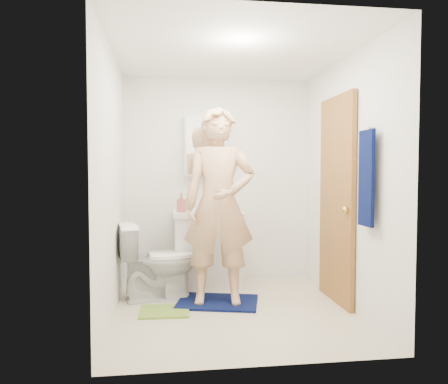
% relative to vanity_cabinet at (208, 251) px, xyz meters
% --- Properties ---
extents(floor, '(2.20, 2.40, 0.02)m').
position_rel_vanity_cabinet_xyz_m(floor, '(0.15, -0.91, -0.41)').
color(floor, beige).
rests_on(floor, ground).
extents(ceiling, '(2.20, 2.40, 0.02)m').
position_rel_vanity_cabinet_xyz_m(ceiling, '(0.15, -0.91, 2.01)').
color(ceiling, white).
rests_on(ceiling, ground).
extents(wall_back, '(2.20, 0.02, 2.40)m').
position_rel_vanity_cabinet_xyz_m(wall_back, '(0.15, 0.30, 0.80)').
color(wall_back, white).
rests_on(wall_back, ground).
extents(wall_front, '(2.20, 0.02, 2.40)m').
position_rel_vanity_cabinet_xyz_m(wall_front, '(0.15, -2.12, 0.80)').
color(wall_front, white).
rests_on(wall_front, ground).
extents(wall_left, '(0.02, 2.40, 2.40)m').
position_rel_vanity_cabinet_xyz_m(wall_left, '(-0.96, -0.91, 0.80)').
color(wall_left, white).
rests_on(wall_left, ground).
extents(wall_right, '(0.02, 2.40, 2.40)m').
position_rel_vanity_cabinet_xyz_m(wall_right, '(1.26, -0.91, 0.80)').
color(wall_right, white).
rests_on(wall_right, ground).
extents(vanity_cabinet, '(0.75, 0.55, 0.80)m').
position_rel_vanity_cabinet_xyz_m(vanity_cabinet, '(0.00, 0.00, 0.00)').
color(vanity_cabinet, white).
rests_on(vanity_cabinet, floor).
extents(countertop, '(0.79, 0.59, 0.05)m').
position_rel_vanity_cabinet_xyz_m(countertop, '(0.00, 0.00, 0.43)').
color(countertop, white).
rests_on(countertop, vanity_cabinet).
extents(sink_basin, '(0.40, 0.40, 0.03)m').
position_rel_vanity_cabinet_xyz_m(sink_basin, '(0.00, 0.00, 0.44)').
color(sink_basin, white).
rests_on(sink_basin, countertop).
extents(faucet, '(0.03, 0.03, 0.12)m').
position_rel_vanity_cabinet_xyz_m(faucet, '(0.00, 0.18, 0.51)').
color(faucet, silver).
rests_on(faucet, countertop).
extents(medicine_cabinet, '(0.50, 0.12, 0.70)m').
position_rel_vanity_cabinet_xyz_m(medicine_cabinet, '(0.00, 0.22, 1.20)').
color(medicine_cabinet, white).
rests_on(medicine_cabinet, wall_back).
extents(mirror_panel, '(0.46, 0.01, 0.66)m').
position_rel_vanity_cabinet_xyz_m(mirror_panel, '(0.00, 0.16, 1.20)').
color(mirror_panel, white).
rests_on(mirror_panel, wall_back).
extents(door, '(0.05, 0.80, 2.05)m').
position_rel_vanity_cabinet_xyz_m(door, '(1.22, -0.76, 0.62)').
color(door, '#A4692D').
rests_on(door, ground).
extents(door_knob, '(0.07, 0.07, 0.07)m').
position_rel_vanity_cabinet_xyz_m(door_knob, '(1.18, -1.08, 0.55)').
color(door_knob, gold).
rests_on(door_knob, door).
extents(towel, '(0.03, 0.24, 0.80)m').
position_rel_vanity_cabinet_xyz_m(towel, '(1.18, -1.48, 0.85)').
color(towel, '#060F3F').
rests_on(towel, wall_right).
extents(towel_hook, '(0.06, 0.02, 0.02)m').
position_rel_vanity_cabinet_xyz_m(towel_hook, '(1.22, -1.48, 1.27)').
color(towel_hook, silver).
rests_on(towel_hook, wall_right).
extents(toilet, '(0.84, 0.57, 0.79)m').
position_rel_vanity_cabinet_xyz_m(toilet, '(-0.56, -0.45, -0.01)').
color(toilet, white).
rests_on(toilet, floor).
extents(bath_mat, '(0.89, 0.73, 0.02)m').
position_rel_vanity_cabinet_xyz_m(bath_mat, '(0.03, -0.68, -0.39)').
color(bath_mat, '#060F3F').
rests_on(bath_mat, floor).
extents(green_rug, '(0.46, 0.40, 0.02)m').
position_rel_vanity_cabinet_xyz_m(green_rug, '(-0.49, -0.90, -0.39)').
color(green_rug, olive).
rests_on(green_rug, floor).
extents(soap_dispenser, '(0.11, 0.11, 0.21)m').
position_rel_vanity_cabinet_xyz_m(soap_dispenser, '(-0.30, -0.02, 0.55)').
color(soap_dispenser, '#B25A53').
rests_on(soap_dispenser, countertop).
extents(toothbrush_cup, '(0.17, 0.17, 0.11)m').
position_rel_vanity_cabinet_xyz_m(toothbrush_cup, '(0.23, 0.08, 0.50)').
color(toothbrush_cup, '#60397E').
rests_on(toothbrush_cup, countertop).
extents(man, '(0.74, 0.53, 1.91)m').
position_rel_vanity_cabinet_xyz_m(man, '(0.04, -0.71, 0.58)').
color(man, tan).
rests_on(man, bath_mat).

